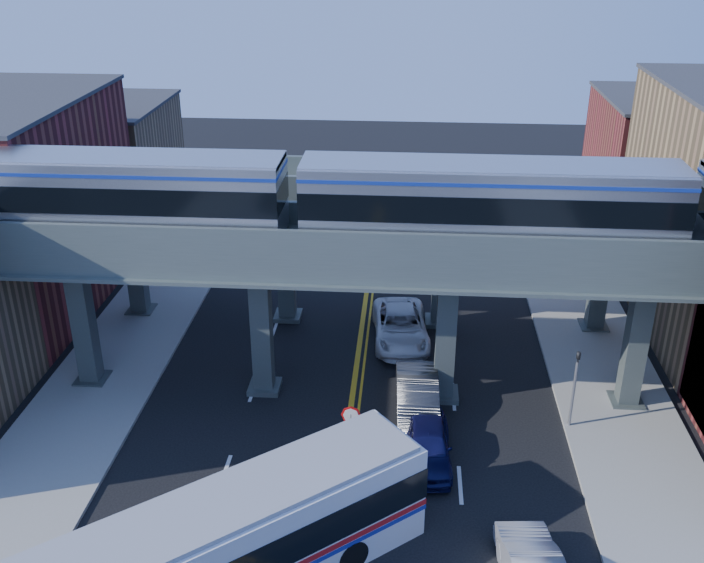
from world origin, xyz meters
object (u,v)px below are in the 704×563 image
(car_lane_b, at_px, (417,397))
(traffic_signal, at_px, (575,381))
(stop_sign, at_px, (351,426))
(car_lane_a, at_px, (428,444))
(transit_bus, at_px, (225,550))
(transit_train, at_px, (490,201))
(car_lane_c, at_px, (401,326))
(car_lane_d, at_px, (426,228))

(car_lane_b, bearing_deg, traffic_signal, -7.16)
(stop_sign, bearing_deg, car_lane_a, 7.78)
(transit_bus, relative_size, car_lane_a, 2.76)
(stop_sign, relative_size, car_lane_b, 0.52)
(transit_train, distance_m, car_lane_c, 10.39)
(traffic_signal, relative_size, car_lane_c, 0.72)
(transit_train, relative_size, car_lane_b, 9.13)
(car_lane_c, bearing_deg, transit_train, -60.97)
(traffic_signal, height_order, transit_bus, traffic_signal)
(transit_train, height_order, car_lane_a, transit_train)
(traffic_signal, distance_m, car_lane_a, 6.65)
(transit_train, height_order, car_lane_d, transit_train)
(car_lane_a, bearing_deg, car_lane_c, 96.03)
(car_lane_a, xyz_separation_m, car_lane_c, (-1.25, 9.60, 0.03))
(car_lane_d, bearing_deg, car_lane_a, -86.88)
(stop_sign, xyz_separation_m, car_lane_d, (3.12, 23.72, -0.94))
(transit_bus, height_order, car_lane_d, transit_bus)
(transit_bus, distance_m, car_lane_b, 11.96)
(traffic_signal, distance_m, car_lane_c, 10.14)
(transit_bus, relative_size, car_lane_b, 2.44)
(car_lane_c, distance_m, car_lane_d, 13.79)
(traffic_signal, bearing_deg, car_lane_a, -156.37)
(stop_sign, distance_m, car_lane_d, 23.95)
(car_lane_a, bearing_deg, transit_train, 63.45)
(transit_train, bearing_deg, car_lane_d, 96.11)
(stop_sign, bearing_deg, car_lane_c, 80.25)
(transit_bus, relative_size, car_lane_d, 2.19)
(transit_train, bearing_deg, car_lane_b, -150.46)
(transit_train, xyz_separation_m, car_lane_b, (-2.56, -1.45, -8.40))
(stop_sign, bearing_deg, traffic_signal, 18.63)
(traffic_signal, xyz_separation_m, car_lane_b, (-6.34, 0.55, -1.46))
(car_lane_a, bearing_deg, car_lane_b, 95.98)
(stop_sign, xyz_separation_m, car_lane_a, (2.97, 0.41, -0.99))
(transit_bus, height_order, car_lane_a, transit_bus)
(car_lane_a, distance_m, car_lane_d, 23.32)
(transit_bus, distance_m, car_lane_a, 9.65)
(car_lane_b, bearing_deg, transit_train, 27.31)
(stop_sign, height_order, car_lane_c, stop_sign)
(stop_sign, xyz_separation_m, traffic_signal, (8.90, 3.00, 0.54))
(transit_train, xyz_separation_m, stop_sign, (-5.13, -5.00, -7.48))
(car_lane_a, bearing_deg, traffic_signal, 22.24)
(traffic_signal, bearing_deg, car_lane_c, 135.70)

